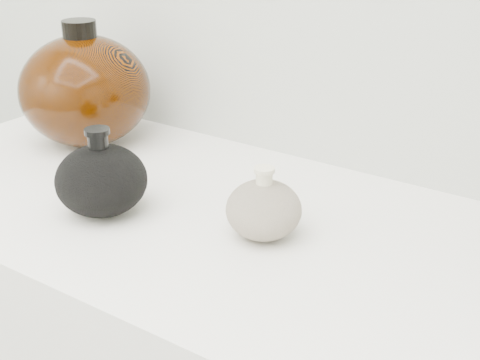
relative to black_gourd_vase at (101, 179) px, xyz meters
The scene contains 3 objects.
black_gourd_vase is the anchor object (origin of this frame).
cream_gourd_vase 0.23m from the black_gourd_vase, 17.13° to the left, with size 0.13×0.13×0.10m.
left_round_pot 0.29m from the black_gourd_vase, 139.92° to the left, with size 0.28×0.28×0.21m.
Camera 1 is at (0.46, 0.29, 1.32)m, focal length 50.00 mm.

